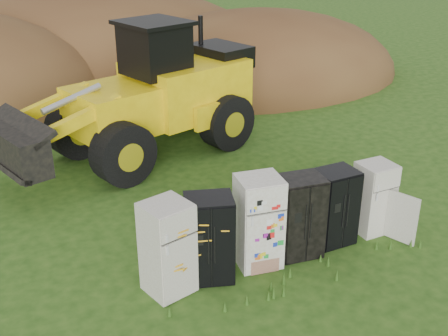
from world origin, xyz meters
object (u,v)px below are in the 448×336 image
(fridge_black_side, at_px, (209,238))
(fridge_open_door, at_px, (374,198))
(fridge_black_right, at_px, (334,207))
(wheel_loader, at_px, (129,95))
(fridge_sticker, at_px, (259,222))
(fridge_leftmost, at_px, (167,248))
(fridge_dark_mid, at_px, (299,216))

(fridge_black_side, relative_size, fridge_open_door, 1.07)
(fridge_black_right, relative_size, wheel_loader, 0.21)
(fridge_sticker, relative_size, fridge_open_door, 1.17)
(fridge_leftmost, xyz_separation_m, fridge_dark_mid, (2.83, -0.00, -0.04))
(fridge_black_side, xyz_separation_m, fridge_black_right, (2.90, 0.04, -0.03))
(wheel_loader, bearing_deg, fridge_sticker, -100.61)
(fridge_sticker, bearing_deg, fridge_black_right, 9.24)
(fridge_sticker, xyz_separation_m, fridge_dark_mid, (0.91, -0.06, -0.08))
(fridge_leftmost, bearing_deg, fridge_black_side, -12.36)
(fridge_black_side, xyz_separation_m, wheel_loader, (0.45, 6.22, 1.04))
(fridge_sticker, bearing_deg, fridge_dark_mid, 5.23)
(fridge_leftmost, height_order, wheel_loader, wheel_loader)
(fridge_dark_mid, bearing_deg, wheel_loader, 111.34)
(fridge_leftmost, height_order, fridge_open_door, fridge_leftmost)
(fridge_black_right, relative_size, fridge_open_door, 1.03)
(fridge_dark_mid, height_order, fridge_open_door, fridge_dark_mid)
(fridge_open_door, distance_m, wheel_loader, 7.18)
(fridge_black_side, bearing_deg, fridge_leftmost, -160.10)
(fridge_leftmost, distance_m, fridge_sticker, 1.92)
(fridge_dark_mid, bearing_deg, fridge_black_right, 12.12)
(fridge_black_right, bearing_deg, fridge_open_door, -0.73)
(fridge_leftmost, bearing_deg, fridge_dark_mid, -14.30)
(fridge_dark_mid, distance_m, fridge_open_door, 1.96)
(fridge_black_right, bearing_deg, fridge_leftmost, -179.30)
(fridge_sticker, height_order, wheel_loader, wheel_loader)
(fridge_black_side, xyz_separation_m, fridge_open_door, (3.94, 0.03, -0.06))
(fridge_leftmost, relative_size, wheel_loader, 0.23)
(fridge_sticker, xyz_separation_m, wheel_loader, (-0.62, 6.19, 0.96))
(fridge_black_right, height_order, fridge_open_door, fridge_black_right)
(fridge_open_door, bearing_deg, wheel_loader, 119.24)
(fridge_black_right, bearing_deg, fridge_black_side, -179.53)
(fridge_leftmost, height_order, fridge_dark_mid, fridge_leftmost)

